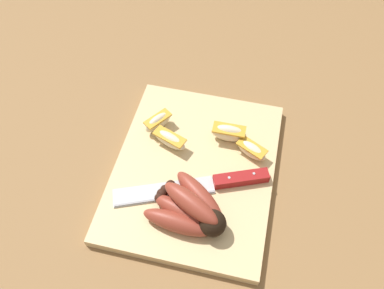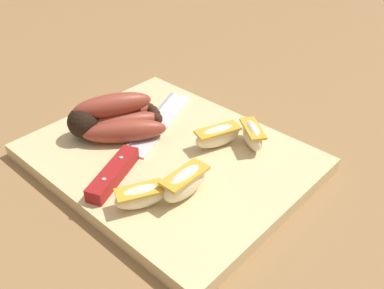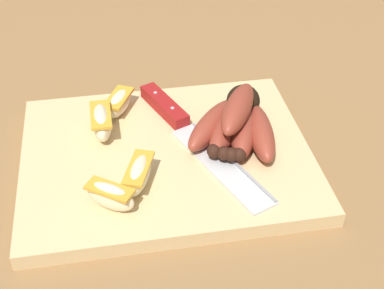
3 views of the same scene
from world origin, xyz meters
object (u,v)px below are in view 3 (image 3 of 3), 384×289
(banana_bunch, at_px, (237,122))
(apple_wedge_extra, at_px, (119,103))
(apple_wedge_near, at_px, (102,122))
(chefs_knife, at_px, (183,125))
(apple_wedge_far, at_px, (110,196))
(apple_wedge_middle, at_px, (139,174))

(banana_bunch, xyz_separation_m, apple_wedge_extra, (-0.15, 0.08, -0.01))
(apple_wedge_near, height_order, apple_wedge_extra, apple_wedge_near)
(chefs_knife, relative_size, apple_wedge_far, 4.44)
(apple_wedge_middle, bearing_deg, chefs_knife, 55.94)
(apple_wedge_near, distance_m, apple_wedge_extra, 0.05)
(banana_bunch, bearing_deg, apple_wedge_middle, -151.70)
(banana_bunch, relative_size, apple_wedge_far, 2.33)
(chefs_knife, relative_size, apple_wedge_middle, 3.74)
(apple_wedge_far, relative_size, apple_wedge_extra, 0.93)
(banana_bunch, height_order, apple_wedge_far, banana_bunch)
(apple_wedge_near, relative_size, apple_wedge_far, 1.12)
(apple_wedge_middle, height_order, apple_wedge_extra, apple_wedge_middle)
(banana_bunch, relative_size, apple_wedge_near, 2.09)
(apple_wedge_near, height_order, apple_wedge_middle, apple_wedge_near)
(apple_wedge_near, relative_size, apple_wedge_middle, 0.94)
(apple_wedge_near, bearing_deg, apple_wedge_extra, 61.95)
(apple_wedge_extra, bearing_deg, apple_wedge_far, -96.75)
(banana_bunch, distance_m, apple_wedge_middle, 0.15)
(chefs_knife, relative_size, apple_wedge_extra, 4.12)
(banana_bunch, bearing_deg, apple_wedge_near, 168.95)
(apple_wedge_near, relative_size, apple_wedge_extra, 1.04)
(banana_bunch, relative_size, chefs_knife, 0.53)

